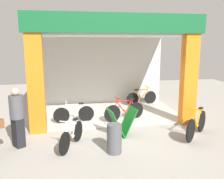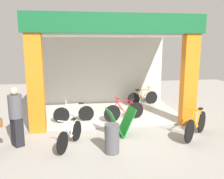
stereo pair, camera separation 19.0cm
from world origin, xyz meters
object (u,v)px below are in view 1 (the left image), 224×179
(bicycle_parked_1, at_px, (72,135))
(trash_bin, at_px, (114,139))
(bicycle_parked_0, at_px, (197,124))
(sandwich_board_sign, at_px, (122,122))
(bicycle_inside_0, at_px, (124,111))
(bicycle_inside_2, at_px, (142,98))
(bicycle_inside_1, at_px, (74,114))
(pedestrian_0, at_px, (17,116))

(bicycle_parked_1, relative_size, trash_bin, 1.80)
(bicycle_parked_0, height_order, bicycle_parked_1, bicycle_parked_0)
(bicycle_parked_1, xyz_separation_m, sandwich_board_sign, (1.53, 0.60, 0.11))
(bicycle_inside_0, distance_m, bicycle_inside_2, 2.47)
(bicycle_inside_1, height_order, bicycle_inside_2, bicycle_inside_2)
(bicycle_inside_0, height_order, bicycle_parked_0, bicycle_parked_0)
(bicycle_inside_0, bearing_deg, bicycle_parked_0, -46.07)
(bicycle_inside_0, height_order, pedestrian_0, pedestrian_0)
(sandwich_board_sign, relative_size, pedestrian_0, 0.55)
(bicycle_inside_0, xyz_separation_m, bicycle_parked_0, (1.83, -1.90, 0.03))
(bicycle_inside_0, bearing_deg, sandwich_board_sign, -105.98)
(bicycle_inside_1, relative_size, trash_bin, 1.87)
(bicycle_parked_0, distance_m, trash_bin, 2.77)
(bicycle_inside_1, height_order, bicycle_parked_1, bicycle_parked_1)
(bicycle_inside_1, xyz_separation_m, sandwich_board_sign, (1.43, -1.52, 0.12))
(bicycle_inside_0, distance_m, bicycle_parked_1, 2.81)
(bicycle_parked_0, height_order, pedestrian_0, pedestrian_0)
(trash_bin, bearing_deg, bicycle_inside_1, 110.31)
(pedestrian_0, distance_m, trash_bin, 2.71)
(bicycle_inside_0, relative_size, bicycle_parked_1, 1.12)
(bicycle_inside_0, relative_size, sandwich_board_sign, 1.71)
(bicycle_inside_2, relative_size, bicycle_parked_0, 1.17)
(bicycle_inside_1, height_order, pedestrian_0, pedestrian_0)
(bicycle_inside_1, bearing_deg, bicycle_inside_2, 32.88)
(bicycle_inside_2, xyz_separation_m, bicycle_parked_0, (0.55, -4.01, 0.04))
(bicycle_inside_0, xyz_separation_m, bicycle_inside_2, (1.28, 2.11, -0.02))
(bicycle_parked_0, distance_m, pedestrian_0, 5.24)
(sandwich_board_sign, distance_m, pedestrian_0, 3.03)
(bicycle_inside_1, xyz_separation_m, trash_bin, (0.99, -2.67, 0.07))
(bicycle_inside_0, relative_size, pedestrian_0, 0.94)
(bicycle_inside_0, bearing_deg, bicycle_parked_1, -133.58)
(bicycle_parked_1, height_order, trash_bin, bicycle_parked_1)
(bicycle_inside_2, height_order, pedestrian_0, pedestrian_0)
(bicycle_inside_2, xyz_separation_m, bicycle_parked_1, (-3.22, -4.14, -0.01))
(bicycle_parked_1, bearing_deg, bicycle_inside_2, 52.12)
(pedestrian_0, xyz_separation_m, trash_bin, (2.53, -0.83, -0.48))
(bicycle_inside_1, relative_size, bicycle_parked_1, 1.04)
(bicycle_inside_2, height_order, trash_bin, bicycle_inside_2)
(bicycle_inside_0, xyz_separation_m, sandwich_board_sign, (-0.41, -1.43, 0.08))
(bicycle_parked_0, bearing_deg, trash_bin, -165.75)
(pedestrian_0, height_order, trash_bin, pedestrian_0)
(bicycle_inside_0, distance_m, pedestrian_0, 3.85)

